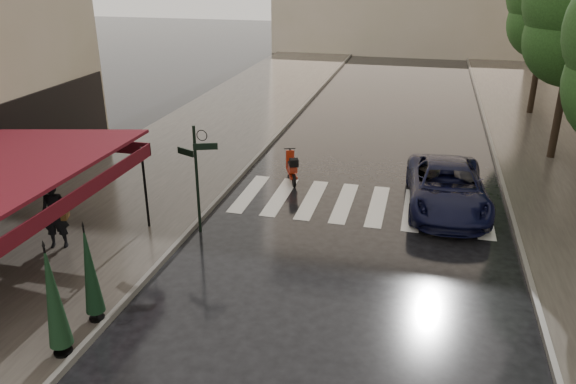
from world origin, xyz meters
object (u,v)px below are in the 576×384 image
at_px(parasol_front, 90,270).
at_px(pedestrian_with_umbrella, 50,187).
at_px(scooter, 292,168).
at_px(parked_car, 447,187).
at_px(parasol_back, 53,296).

bearing_deg(parasol_front, pedestrian_with_umbrella, 135.52).
xyz_separation_m(scooter, parasol_front, (-2.05, -9.00, 0.84)).
bearing_deg(pedestrian_with_umbrella, scooter, 33.66).
height_order(scooter, parked_car, parked_car).
distance_m(parked_car, parasol_front, 10.73).
relative_size(pedestrian_with_umbrella, parked_car, 0.51).
bearing_deg(pedestrian_with_umbrella, parasol_back, -74.14).
relative_size(parked_car, parasol_front, 2.25).
bearing_deg(scooter, parked_car, -33.14).
distance_m(scooter, parasol_back, 10.40).
relative_size(scooter, parasol_front, 0.66).
xyz_separation_m(scooter, parasol_back, (-2.08, -10.14, 0.93)).
bearing_deg(scooter, parasol_front, -124.36).
distance_m(pedestrian_with_umbrella, parasol_back, 4.69).
xyz_separation_m(pedestrian_with_umbrella, parked_car, (9.90, 5.28, -1.11)).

